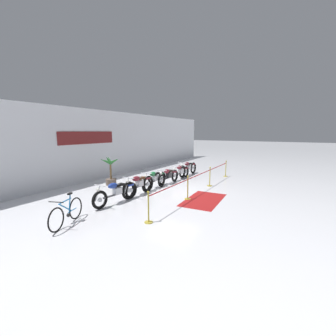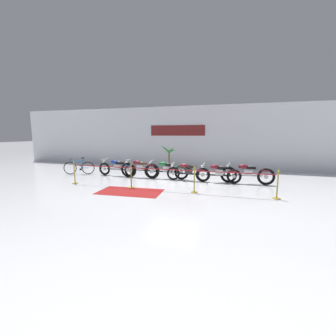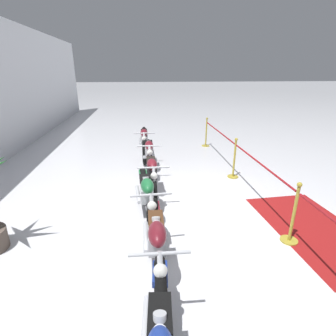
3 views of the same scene
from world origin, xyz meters
The scene contains 15 objects.
ground_plane centered at (0.00, 0.00, 0.00)m, with size 120.00×120.00×0.00m, color silver.
back_wall centered at (0.00, 5.12, 2.10)m, with size 28.00×0.29×4.20m.
motorcycle_blue_0 centered at (-3.43, 0.72, 0.46)m, with size 2.40×0.62×0.94m.
motorcycle_maroon_1 centered at (-2.03, 0.66, 0.49)m, with size 2.24×0.62×0.97m.
motorcycle_green_2 centered at (-0.59, 0.75, 0.47)m, with size 2.36×0.62×0.95m.
motorcycle_maroon_3 centered at (0.58, 0.60, 0.46)m, with size 2.15×0.62×0.91m.
motorcycle_maroon_4 centered at (2.08, 0.61, 0.46)m, with size 2.14×0.62×0.92m.
motorcycle_maroon_5 centered at (3.38, 0.72, 0.48)m, with size 2.44×0.62×0.97m.
bicycle centered at (-5.81, 0.58, 0.39)m, with size 1.65×0.73×0.97m.
potted_palm_left_of_row centered at (-1.17, 3.23, 0.76)m, with size 1.06×1.07×1.71m.
stanchion_far_left centered at (-1.37, -1.55, 0.72)m, with size 8.80×0.28×1.05m.
stanchion_mid_left centered at (-1.45, -1.55, 0.36)m, with size 0.28×0.28×1.05m.
stanchion_mid_right centered at (1.32, -1.55, 0.36)m, with size 0.28×0.28×1.05m.
stanchion_far_right centered at (4.33, -1.55, 0.36)m, with size 0.28×0.28×1.05m.
floor_banner centered at (-1.20, -2.19, 0.00)m, with size 2.58×1.41×0.01m, color maroon.
Camera 1 is at (-10.01, -5.56, 2.92)m, focal length 24.00 mm.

